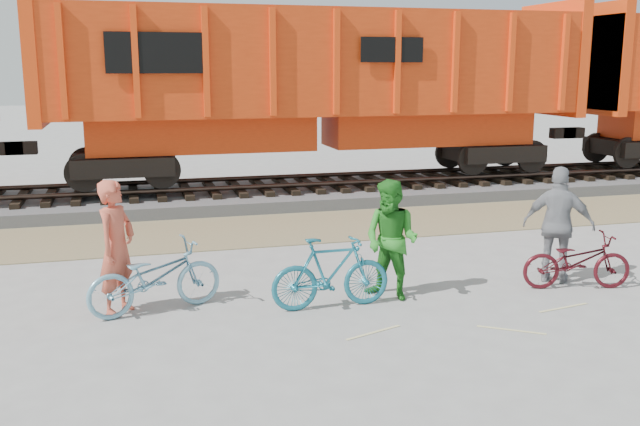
% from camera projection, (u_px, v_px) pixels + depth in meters
% --- Properties ---
extents(ground, '(120.00, 120.00, 0.00)m').
position_uv_depth(ground, '(420.00, 307.00, 10.40)').
color(ground, '#9E9E99').
rests_on(ground, ground).
extents(gravel_strip, '(120.00, 3.00, 0.02)m').
position_uv_depth(gravel_strip, '(320.00, 226.00, 15.60)').
color(gravel_strip, '#96815D').
rests_on(gravel_strip, ground).
extents(ballast_bed, '(120.00, 4.00, 0.30)m').
position_uv_depth(ballast_bed, '(285.00, 193.00, 18.87)').
color(ballast_bed, slate).
rests_on(ballast_bed, ground).
extents(track, '(120.00, 2.60, 0.24)m').
position_uv_depth(track, '(285.00, 181.00, 18.81)').
color(track, black).
rests_on(track, ballast_bed).
extents(hopper_car_center, '(14.00, 3.13, 4.65)m').
position_uv_depth(hopper_car_center, '(319.00, 84.00, 18.54)').
color(hopper_car_center, black).
rests_on(hopper_car_center, track).
extents(bicycle_blue, '(2.05, 1.18, 1.02)m').
position_uv_depth(bicycle_blue, '(155.00, 277.00, 10.11)').
color(bicycle_blue, '#72AAC2').
rests_on(bicycle_blue, ground).
extents(bicycle_teal, '(1.77, 0.53, 1.06)m').
position_uv_depth(bicycle_teal, '(331.00, 273.00, 10.26)').
color(bicycle_teal, '#1C6C81').
rests_on(bicycle_teal, ground).
extents(bicycle_maroon, '(1.79, 0.97, 0.89)m').
position_uv_depth(bicycle_maroon, '(577.00, 261.00, 11.19)').
color(bicycle_maroon, '#450E15').
rests_on(bicycle_maroon, ground).
extents(person_solo, '(0.76, 0.83, 1.91)m').
position_uv_depth(person_solo, '(117.00, 247.00, 9.98)').
color(person_solo, '#CA523B').
rests_on(person_solo, ground).
extents(person_man, '(1.09, 1.11, 1.81)m').
position_uv_depth(person_man, '(391.00, 240.00, 10.63)').
color(person_man, '#267E22').
rests_on(person_man, ground).
extents(person_woman, '(1.16, 1.04, 1.89)m').
position_uv_depth(person_woman, '(559.00, 225.00, 11.44)').
color(person_woman, gray).
rests_on(person_woman, ground).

